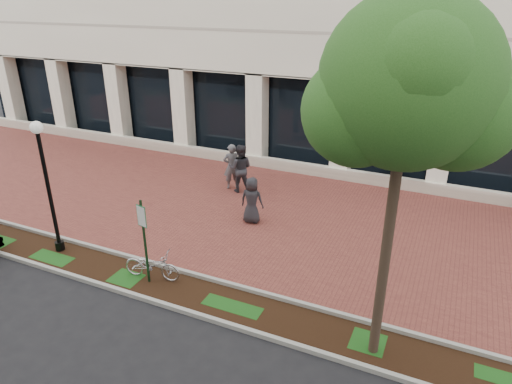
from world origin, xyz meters
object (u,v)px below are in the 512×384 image
at_px(parking_sign, 143,232).
at_px(locked_bicycle, 152,265).
at_px(pedestrian_mid, 240,168).
at_px(pedestrian_left, 232,167).
at_px(street_tree, 410,93).
at_px(pedestrian_right, 252,200).
at_px(lamppost, 47,181).
at_px(bollard, 397,185).

relative_size(parking_sign, locked_bicycle, 1.51).
bearing_deg(pedestrian_mid, parking_sign, 77.58).
distance_m(parking_sign, pedestrian_left, 7.05).
distance_m(street_tree, pedestrian_mid, 10.81).
height_order(pedestrian_left, pedestrian_right, pedestrian_left).
distance_m(lamppost, pedestrian_mid, 7.37).
xyz_separation_m(pedestrian_left, bollard, (6.31, 2.00, -0.48)).
relative_size(parking_sign, street_tree, 0.33).
height_order(parking_sign, bollard, parking_sign).
bearing_deg(bollard, locked_bicycle, -121.57).
height_order(parking_sign, pedestrian_right, parking_sign).
bearing_deg(pedestrian_right, street_tree, 133.39).
bearing_deg(pedestrian_right, lamppost, 36.94).
bearing_deg(pedestrian_left, locked_bicycle, 61.83).
distance_m(locked_bicycle, pedestrian_right, 4.48).
xyz_separation_m(street_tree, pedestrian_mid, (-6.80, 6.87, -4.84)).
height_order(lamppost, pedestrian_right, lamppost).
distance_m(lamppost, bollard, 12.63).
bearing_deg(pedestrian_left, pedestrian_mid, 126.61).
distance_m(street_tree, pedestrian_left, 11.21).
distance_m(locked_bicycle, bollard, 10.27).
bearing_deg(pedestrian_left, pedestrian_right, 93.92).
height_order(street_tree, pedestrian_left, street_tree).
bearing_deg(locked_bicycle, pedestrian_left, -1.23).
height_order(pedestrian_mid, pedestrian_right, pedestrian_mid).
height_order(lamppost, pedestrian_left, lamppost).
xyz_separation_m(lamppost, locked_bicycle, (3.60, -0.07, -1.92)).
bearing_deg(lamppost, street_tree, -1.98).
height_order(lamppost, bollard, lamppost).
relative_size(pedestrian_left, pedestrian_right, 1.14).
bearing_deg(pedestrian_mid, pedestrian_left, -33.78).
distance_m(parking_sign, bollard, 10.50).
bearing_deg(bollard, pedestrian_right, -134.09).
distance_m(pedestrian_mid, pedestrian_right, 2.77).
relative_size(parking_sign, pedestrian_right, 1.51).
xyz_separation_m(parking_sign, pedestrian_right, (1.08, 4.53, -0.76)).
bearing_deg(pedestrian_mid, street_tree, 118.19).
distance_m(parking_sign, pedestrian_right, 4.72).
bearing_deg(street_tree, parking_sign, 179.39).
relative_size(parking_sign, bollard, 2.74).
distance_m(street_tree, pedestrian_right, 8.57).
height_order(parking_sign, pedestrian_left, parking_sign).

